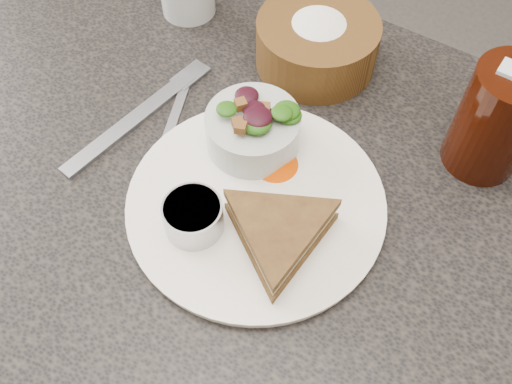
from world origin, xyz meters
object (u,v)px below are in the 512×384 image
at_px(dining_table, 255,313).
at_px(dinner_plate, 256,204).
at_px(dressing_ramekin, 193,217).
at_px(cola_glass, 499,117).
at_px(sandwich, 279,233).
at_px(bread_basket, 318,36).
at_px(salad_bowl, 253,126).

xyz_separation_m(dining_table, dinner_plate, (0.01, -0.02, 0.38)).
bearing_deg(dressing_ramekin, dining_table, 72.94).
xyz_separation_m(dressing_ramekin, cola_glass, (0.22, 0.27, 0.04)).
xyz_separation_m(dinner_plate, cola_glass, (0.19, 0.20, 0.07)).
bearing_deg(sandwich, dinner_plate, -179.66).
bearing_deg(sandwich, cola_glass, 92.79).
height_order(sandwich, bread_basket, bread_basket).
xyz_separation_m(salad_bowl, cola_glass, (0.23, 0.14, 0.03)).
bearing_deg(bread_basket, salad_bowl, -86.38).
height_order(dinner_plate, cola_glass, cola_glass).
distance_m(salad_bowl, bread_basket, 0.17).
xyz_separation_m(dressing_ramekin, bread_basket, (-0.02, 0.30, 0.01)).
distance_m(dining_table, dinner_plate, 0.38).
bearing_deg(bread_basket, dinner_plate, -76.26).
relative_size(salad_bowl, bread_basket, 0.69).
distance_m(dining_table, sandwich, 0.41).
bearing_deg(dining_table, cola_glass, 42.72).
bearing_deg(cola_glass, sandwich, -120.52).
distance_m(dressing_ramekin, cola_glass, 0.35).
height_order(dining_table, salad_bowl, salad_bowl).
distance_m(dinner_plate, salad_bowl, 0.09).
height_order(dining_table, sandwich, sandwich).
distance_m(dinner_plate, sandwich, 0.06).
distance_m(sandwich, cola_glass, 0.27).
bearing_deg(dinner_plate, salad_bowl, 125.22).
height_order(dinner_plate, salad_bowl, salad_bowl).
relative_size(bread_basket, cola_glass, 1.08).
xyz_separation_m(bread_basket, cola_glass, (0.24, -0.04, 0.03)).
bearing_deg(cola_glass, dressing_ramekin, -130.17).
bearing_deg(salad_bowl, sandwich, -45.85).
distance_m(dining_table, bread_basket, 0.48).
height_order(dressing_ramekin, bread_basket, bread_basket).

